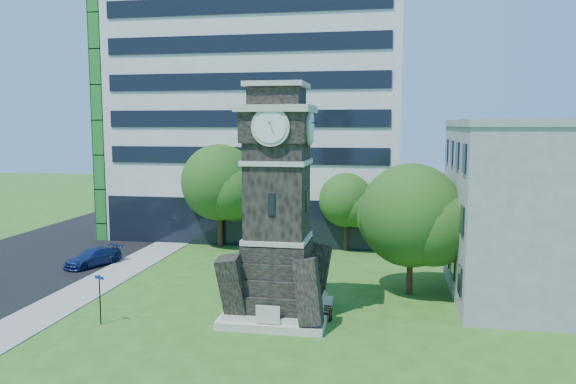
% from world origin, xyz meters
% --- Properties ---
extents(ground, '(160.00, 160.00, 0.00)m').
position_xyz_m(ground, '(0.00, 0.00, 0.00)').
color(ground, '#295E1B').
rests_on(ground, ground).
extents(sidewalk, '(3.00, 70.00, 0.06)m').
position_xyz_m(sidewalk, '(-9.50, 5.00, 0.03)').
color(sidewalk, gray).
rests_on(sidewalk, ground).
extents(clock_tower, '(5.40, 5.40, 12.22)m').
position_xyz_m(clock_tower, '(3.00, 2.00, 5.28)').
color(clock_tower, beige).
rests_on(clock_tower, ground).
extents(office_tall, '(26.20, 15.11, 28.60)m').
position_xyz_m(office_tall, '(-3.20, 25.84, 14.22)').
color(office_tall, white).
rests_on(office_tall, ground).
extents(car_street_north, '(3.38, 4.64, 1.25)m').
position_xyz_m(car_street_north, '(-12.18, 10.09, 0.62)').
color(car_street_north, navy).
rests_on(car_street_north, ground).
extents(car_east_lot, '(5.40, 3.05, 1.42)m').
position_xyz_m(car_east_lot, '(16.78, 4.11, 0.71)').
color(car_east_lot, '#414145').
rests_on(car_east_lot, ground).
extents(park_bench, '(1.60, 0.43, 0.83)m').
position_xyz_m(park_bench, '(5.10, 1.76, 0.44)').
color(park_bench, black).
rests_on(park_bench, ground).
extents(street_sign, '(0.62, 0.06, 2.60)m').
position_xyz_m(street_sign, '(-5.62, -0.84, 1.62)').
color(street_sign, black).
rests_on(street_sign, ground).
extents(tree_nw, '(6.93, 6.30, 8.54)m').
position_xyz_m(tree_nw, '(-4.97, 17.93, 5.18)').
color(tree_nw, '#332114').
rests_on(tree_nw, ground).
extents(tree_nc, '(6.58, 5.98, 7.88)m').
position_xyz_m(tree_nc, '(-3.86, 19.39, 4.69)').
color(tree_nc, '#332114').
rests_on(tree_nc, ground).
extents(tree_ne, '(4.78, 4.35, 6.29)m').
position_xyz_m(tree_ne, '(5.41, 18.34, 3.95)').
color(tree_ne, '#332114').
rests_on(tree_ne, ground).
extents(tree_east, '(6.76, 6.15, 7.87)m').
position_xyz_m(tree_east, '(10.10, 7.23, 4.60)').
color(tree_east, '#332114').
rests_on(tree_east, ground).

